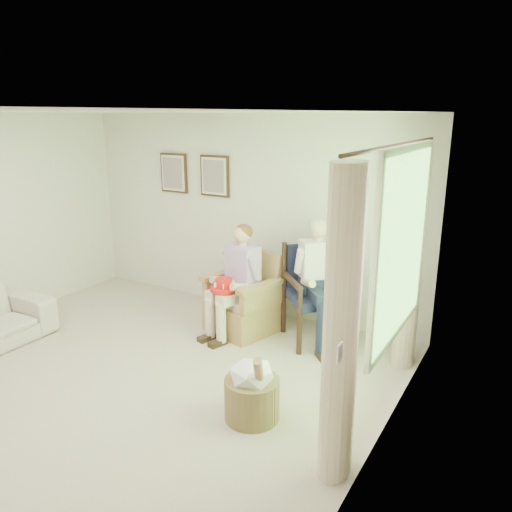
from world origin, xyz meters
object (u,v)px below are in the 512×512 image
hatbox (252,390)px  person_wicker (238,274)px  red_hat (224,286)px  wood_armchair (322,289)px  person_dark (316,273)px  wicker_armchair (244,306)px

hatbox → person_wicker: bearing=126.0°
hatbox → red_hat: bearing=132.0°
wood_armchair → person_wicker: size_ratio=0.84×
person_dark → red_hat: person_dark is taller
wood_armchair → person_wicker: person_wicker is taller
wicker_armchair → hatbox: (1.05, -1.57, -0.03)m
wicker_armchair → wood_armchair: (0.90, 0.29, 0.30)m
wicker_armchair → hatbox: 1.89m
red_hat → hatbox: (1.12, -1.24, -0.38)m
person_wicker → hatbox: (1.05, -1.44, -0.48)m
person_wicker → wood_armchair: bearing=40.1°
person_dark → wood_armchair: bearing=46.0°
wood_armchair → person_dark: size_ratio=0.77×
red_hat → hatbox: 1.71m
person_dark → person_wicker: bearing=150.5°
red_hat → hatbox: bearing=-48.0°
person_dark → hatbox: person_dark is taller
wicker_armchair → person_wicker: (0.00, -0.13, 0.45)m
wicker_armchair → hatbox: bearing=-40.8°
wicker_armchair → wood_armchair: size_ratio=0.87×
red_hat → wood_armchair: bearing=32.4°
wicker_armchair → person_wicker: bearing=-74.6°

